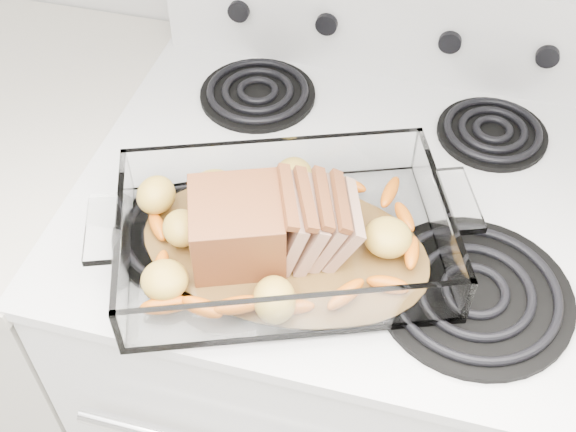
% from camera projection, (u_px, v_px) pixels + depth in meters
% --- Properties ---
extents(electric_range, '(0.78, 0.70, 1.12)m').
position_uv_depth(electric_range, '(336.00, 350.00, 1.39)').
color(electric_range, white).
rests_on(electric_range, ground).
extents(counter_left, '(0.58, 0.68, 0.93)m').
position_uv_depth(counter_left, '(26.00, 284.00, 1.51)').
color(counter_left, beige).
rests_on(counter_left, ground).
extents(baking_dish, '(0.42, 0.27, 0.08)m').
position_uv_depth(baking_dish, '(284.00, 241.00, 0.94)').
color(baking_dish, white).
rests_on(baking_dish, electric_range).
extents(pork_roast, '(0.21, 0.11, 0.09)m').
position_uv_depth(pork_roast, '(261.00, 220.00, 0.92)').
color(pork_roast, brown).
rests_on(pork_roast, baking_dish).
extents(roast_vegetables, '(0.37, 0.20, 0.05)m').
position_uv_depth(roast_vegetables, '(288.00, 216.00, 0.96)').
color(roast_vegetables, orange).
rests_on(roast_vegetables, baking_dish).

